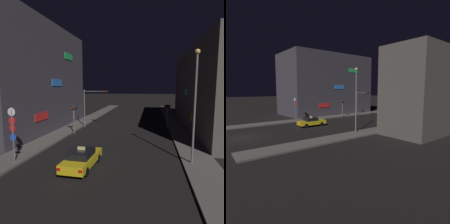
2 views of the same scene
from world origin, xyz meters
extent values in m
cube|color=#5B5651|center=(-7.45, 27.31, 0.09)|extent=(2.63, 58.63, 0.18)
cube|color=#5B5651|center=(7.45, 27.31, 0.09)|extent=(2.63, 58.63, 0.18)
cube|color=#3D3842|center=(-14.44, 22.09, 7.01)|extent=(11.34, 20.80, 14.01)
cube|color=red|center=(-8.73, 17.93, 2.52)|extent=(0.08, 2.80, 0.90)
cube|color=#337FE5|center=(-8.73, 22.09, 6.45)|extent=(0.08, 2.80, 0.90)
cube|color=#26CC66|center=(-8.73, 26.25, 10.37)|extent=(0.08, 2.80, 0.90)
cube|color=#514C47|center=(11.86, 28.77, 5.60)|extent=(6.19, 28.43, 11.21)
cube|color=yellow|center=(8.73, 23.08, 2.02)|extent=(0.08, 2.80, 0.90)
cube|color=#26CC66|center=(8.73, 28.77, 5.16)|extent=(0.08, 2.80, 0.90)
cube|color=yellow|center=(-1.26, 10.49, 0.62)|extent=(1.96, 4.46, 0.60)
cube|color=black|center=(-1.27, 10.29, 1.17)|extent=(1.66, 2.04, 0.50)
cube|color=red|center=(-2.10, 8.30, 0.72)|extent=(0.24, 0.07, 0.16)
cube|color=red|center=(-0.60, 8.24, 0.72)|extent=(0.24, 0.07, 0.16)
cylinder|color=black|center=(-2.01, 11.88, 0.32)|extent=(0.24, 0.65, 0.64)
cylinder|color=black|center=(-0.41, 11.82, 0.32)|extent=(0.24, 0.65, 0.64)
cylinder|color=black|center=(-2.11, 9.16, 0.32)|extent=(0.24, 0.65, 0.64)
cylinder|color=black|center=(-0.52, 9.10, 0.32)|extent=(0.24, 0.65, 0.64)
cube|color=#F4E08C|center=(-1.27, 10.39, 1.52)|extent=(0.57, 0.20, 0.20)
cylinder|color=slate|center=(-5.88, 24.75, 2.74)|extent=(0.16, 0.16, 5.49)
cylinder|color=slate|center=(-4.31, 24.75, 5.24)|extent=(3.15, 0.10, 0.10)
cube|color=black|center=(-2.74, 24.75, 5.24)|extent=(0.80, 0.28, 0.32)
sphere|color=red|center=(-2.99, 24.58, 5.24)|extent=(0.20, 0.20, 0.20)
sphere|color=#3F2D0C|center=(-2.74, 24.58, 5.24)|extent=(0.20, 0.20, 0.20)
sphere|color=#0C3319|center=(-2.49, 24.58, 5.24)|extent=(0.20, 0.20, 0.20)
cylinder|color=slate|center=(-5.88, 20.59, 1.75)|extent=(0.16, 0.16, 3.49)
cube|color=black|center=(-5.88, 20.59, 3.24)|extent=(0.80, 0.28, 0.32)
sphere|color=red|center=(-6.13, 20.42, 3.24)|extent=(0.20, 0.20, 0.20)
sphere|color=#3F2D0C|center=(-5.88, 20.42, 3.24)|extent=(0.20, 0.20, 0.20)
sphere|color=#0C3319|center=(-5.64, 20.42, 3.24)|extent=(0.20, 0.20, 0.20)
cylinder|color=slate|center=(5.88, 26.18, 1.73)|extent=(0.16, 0.16, 3.45)
cube|color=black|center=(5.88, 26.18, 3.20)|extent=(0.80, 0.28, 0.32)
sphere|color=red|center=(5.64, 26.01, 3.20)|extent=(0.20, 0.20, 0.20)
sphere|color=#3F2D0C|center=(5.88, 26.01, 3.20)|extent=(0.20, 0.20, 0.20)
sphere|color=#0C3319|center=(6.13, 26.01, 3.20)|extent=(0.20, 0.20, 0.20)
cylinder|color=slate|center=(-6.66, 10.17, 2.21)|extent=(0.10, 0.10, 4.06)
cylinder|color=white|center=(-6.66, 10.15, 4.08)|extent=(0.63, 0.03, 0.63)
cylinder|color=red|center=(-6.66, 10.15, 3.40)|extent=(0.58, 0.03, 0.58)
cylinder|color=red|center=(-6.66, 10.15, 2.84)|extent=(0.52, 0.03, 0.52)
cylinder|color=blue|center=(-6.66, 10.15, 2.12)|extent=(0.56, 0.03, 0.56)
cylinder|color=slate|center=(6.81, 12.58, 4.22)|extent=(0.16, 0.16, 8.09)
sphere|color=#F9C666|center=(6.81, 12.58, 8.46)|extent=(0.38, 0.38, 0.38)
camera|label=1|loc=(3.67, -3.26, 6.03)|focal=32.60mm
camera|label=2|loc=(24.88, -4.42, 5.79)|focal=30.13mm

